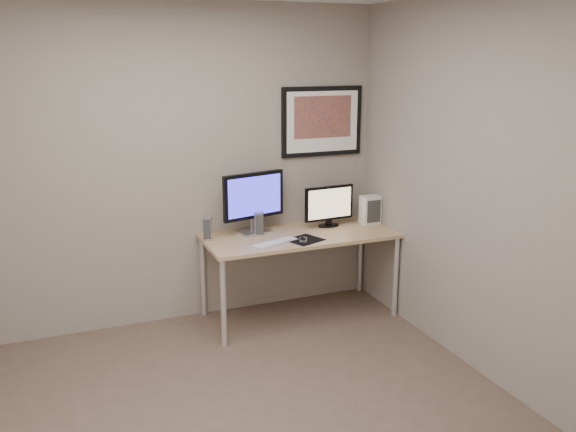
% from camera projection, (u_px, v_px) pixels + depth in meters
% --- Properties ---
extents(floor, '(3.60, 3.60, 0.00)m').
position_uv_depth(floor, '(235.00, 425.00, 3.70)').
color(floor, brown).
rests_on(floor, ground).
extents(room, '(3.60, 3.60, 3.60)m').
position_uv_depth(room, '(207.00, 146.00, 3.68)').
color(room, white).
rests_on(room, ground).
extents(desk, '(1.60, 0.70, 0.73)m').
position_uv_depth(desk, '(299.00, 242.00, 5.10)').
color(desk, '#9C7C4B').
rests_on(desk, floor).
extents(framed_art, '(0.75, 0.04, 0.60)m').
position_uv_depth(framed_art, '(322.00, 121.00, 5.29)').
color(framed_art, black).
rests_on(framed_art, room).
extents(monitor_large, '(0.56, 0.24, 0.52)m').
position_uv_depth(monitor_large, '(254.00, 200.00, 5.04)').
color(monitor_large, silver).
rests_on(monitor_large, desk).
extents(monitor_tv, '(0.46, 0.12, 0.36)m').
position_uv_depth(monitor_tv, '(329.00, 205.00, 5.26)').
color(monitor_tv, black).
rests_on(monitor_tv, desk).
extents(speaker_left, '(0.10, 0.10, 0.19)m').
position_uv_depth(speaker_left, '(207.00, 228.00, 4.91)').
color(speaker_left, silver).
rests_on(speaker_left, desk).
extents(speaker_right, '(0.09, 0.09, 0.20)m').
position_uv_depth(speaker_right, '(259.00, 224.00, 5.02)').
color(speaker_right, silver).
rests_on(speaker_right, desk).
extents(keyboard, '(0.42, 0.24, 0.01)m').
position_uv_depth(keyboard, '(275.00, 243.00, 4.83)').
color(keyboard, silver).
rests_on(keyboard, desk).
extents(mousepad, '(0.33, 0.32, 0.00)m').
position_uv_depth(mousepad, '(305.00, 240.00, 4.92)').
color(mousepad, black).
rests_on(mousepad, desk).
extents(mouse, '(0.09, 0.11, 0.03)m').
position_uv_depth(mouse, '(303.00, 239.00, 4.88)').
color(mouse, black).
rests_on(mouse, mousepad).
extents(fan_unit, '(0.17, 0.12, 0.25)m').
position_uv_depth(fan_unit, '(370.00, 210.00, 5.37)').
color(fan_unit, silver).
rests_on(fan_unit, desk).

